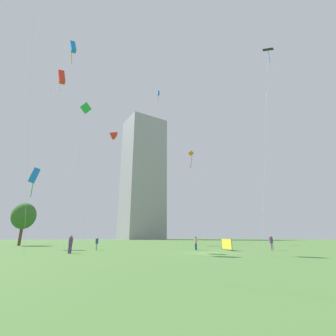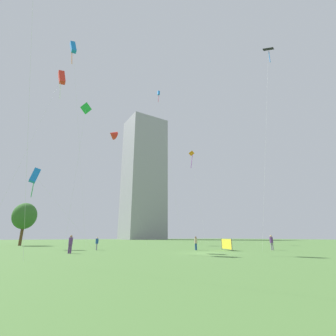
# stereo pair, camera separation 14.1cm
# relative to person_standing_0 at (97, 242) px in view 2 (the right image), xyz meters

# --- Properties ---
(ground) EXTENTS (280.00, 280.00, 0.00)m
(ground) POSITION_rel_person_standing_0_xyz_m (8.13, -11.44, -0.90)
(ground) COLOR #4C7538
(person_standing_0) EXTENTS (0.35, 0.35, 1.56)m
(person_standing_0) POSITION_rel_person_standing_0_xyz_m (0.00, 0.00, 0.00)
(person_standing_0) COLOR gray
(person_standing_0) RESTS_ON ground
(person_standing_1) EXTENTS (0.36, 0.36, 1.63)m
(person_standing_1) POSITION_rel_person_standing_0_xyz_m (10.58, -6.37, 0.04)
(person_standing_1) COLOR #1E478C
(person_standing_1) RESTS_ON ground
(person_standing_2) EXTENTS (0.39, 0.39, 1.75)m
(person_standing_2) POSITION_rel_person_standing_0_xyz_m (-3.89, -4.56, 0.11)
(person_standing_2) COLOR #593372
(person_standing_2) RESTS_ON ground
(person_standing_3) EXTENTS (0.40, 0.40, 1.79)m
(person_standing_3) POSITION_rel_person_standing_0_xyz_m (18.24, -11.66, 0.13)
(person_standing_3) COLOR gray
(person_standing_3) RESTS_ON ground
(kite_flying_0) EXTENTS (8.31, 2.49, 32.66)m
(kite_flying_0) POSITION_rel_person_standing_0_xyz_m (22.58, -12.40, 30.68)
(kite_flying_0) COLOR silver
(kite_flying_0) RESTS_ON ground
(kite_flying_1) EXTENTS (8.71, 7.02, 27.29)m
(kite_flying_1) POSITION_rel_person_standing_0_xyz_m (7.64, 21.74, 25.12)
(kite_flying_1) COLOR silver
(kite_flying_1) RESTS_ON ground
(kite_flying_3) EXTENTS (10.71, 2.74, 11.61)m
(kite_flying_3) POSITION_rel_person_standing_0_xyz_m (-7.72, 8.69, 9.46)
(kite_flying_3) COLOR silver
(kite_flying_3) RESTS_ON ground
(kite_flying_4) EXTENTS (1.58, 4.67, 21.41)m
(kite_flying_4) POSITION_rel_person_standing_0_xyz_m (24.38, 11.64, 19.55)
(kite_flying_4) COLOR silver
(kite_flying_4) RESTS_ON ground
(kite_flying_5) EXTENTS (9.86, 5.64, 33.44)m
(kite_flying_5) POSITION_rel_person_standing_0_xyz_m (13.82, 9.45, 31.44)
(kite_flying_5) COLOR silver
(kite_flying_5) RESTS_ON ground
(kite_flying_6) EXTENTS (6.28, 1.79, 34.30)m
(kite_flying_6) POSITION_rel_person_standing_0_xyz_m (-5.28, 6.00, 32.20)
(kite_flying_6) COLOR silver
(kite_flying_6) RESTS_ON ground
(kite_flying_7) EXTENTS (1.40, 4.21, 20.80)m
(kite_flying_7) POSITION_rel_person_standing_0_xyz_m (-2.62, 2.70, 19.23)
(kite_flying_7) COLOR silver
(kite_flying_7) RESTS_ON ground
(kite_flying_8) EXTENTS (5.64, 5.66, 26.03)m
(kite_flying_8) POSITION_rel_person_standing_0_xyz_m (-6.47, 3.54, 23.92)
(kite_flying_8) COLOR silver
(kite_flying_8) RESTS_ON ground
(park_tree_0) EXTENTS (4.26, 4.26, 7.87)m
(park_tree_0) POSITION_rel_person_standing_0_xyz_m (-8.05, 22.45, 4.47)
(park_tree_0) COLOR brown
(park_tree_0) RESTS_ON ground
(distant_highrise_0) EXTENTS (24.09, 20.37, 78.34)m
(distant_highrise_0) POSITION_rel_person_standing_0_xyz_m (55.04, 102.04, 38.27)
(distant_highrise_0) COLOR #939399
(distant_highrise_0) RESTS_ON ground
(event_banner) EXTENTS (1.19, 2.83, 1.37)m
(event_banner) POSITION_rel_person_standing_0_xyz_m (13.38, -8.84, -0.17)
(event_banner) COLOR #4C4C4C
(event_banner) RESTS_ON ground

